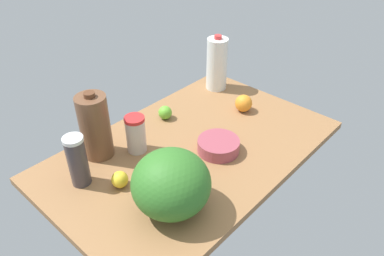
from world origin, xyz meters
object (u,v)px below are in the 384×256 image
(orange_far_back, at_px, (244,103))
(lemon_by_jug, at_px, (120,179))
(shaker_bottle, at_px, (77,161))
(chocolate_milk_jug, at_px, (95,126))
(milk_jug, at_px, (217,64))
(mixing_bowl, at_px, (218,146))
(watermelon, at_px, (171,184))
(lime_beside_bowl, at_px, (165,113))
(tumbler_cup, at_px, (136,134))

(orange_far_back, bearing_deg, lemon_by_jug, 178.01)
(shaker_bottle, bearing_deg, chocolate_milk_jug, 31.93)
(milk_jug, height_order, chocolate_milk_jug, milk_jug)
(lemon_by_jug, bearing_deg, mixing_bowl, -18.38)
(watermelon, height_order, lemon_by_jug, watermelon)
(lime_beside_bowl, bearing_deg, mixing_bowl, -93.87)
(milk_jug, relative_size, orange_far_back, 3.51)
(tumbler_cup, bearing_deg, milk_jug, 9.01)
(shaker_bottle, bearing_deg, milk_jug, 6.15)
(shaker_bottle, distance_m, chocolate_milk_jug, 0.17)
(watermelon, relative_size, lemon_by_jug, 4.27)
(shaker_bottle, distance_m, milk_jug, 0.90)
(tumbler_cup, bearing_deg, shaker_bottle, 179.24)
(milk_jug, xyz_separation_m, chocolate_milk_jug, (-0.75, -0.01, -0.00))
(shaker_bottle, relative_size, tumbler_cup, 1.28)
(shaker_bottle, bearing_deg, mixing_bowl, -27.64)
(shaker_bottle, bearing_deg, lemon_by_jug, -55.25)
(shaker_bottle, height_order, chocolate_milk_jug, chocolate_milk_jug)
(shaker_bottle, height_order, orange_far_back, shaker_bottle)
(orange_far_back, relative_size, lemon_by_jug, 1.32)
(watermelon, bearing_deg, milk_jug, 29.60)
(lemon_by_jug, bearing_deg, shaker_bottle, 124.75)
(milk_jug, relative_size, lemon_by_jug, 4.64)
(milk_jug, distance_m, lemon_by_jug, 0.85)
(shaker_bottle, distance_m, lime_beside_bowl, 0.52)
(mixing_bowl, relative_size, watermelon, 0.65)
(milk_jug, bearing_deg, tumbler_cup, -170.99)
(tumbler_cup, distance_m, chocolate_milk_jug, 0.16)
(orange_far_back, distance_m, lemon_by_jug, 0.72)
(tumbler_cup, height_order, lime_beside_bowl, tumbler_cup)
(milk_jug, bearing_deg, lemon_by_jug, -165.03)
(watermelon, xyz_separation_m, tumbler_cup, (0.13, 0.33, -0.03))
(mixing_bowl, distance_m, lemon_by_jug, 0.42)
(shaker_bottle, bearing_deg, watermelon, -68.15)
(chocolate_milk_jug, height_order, lemon_by_jug, chocolate_milk_jug)
(orange_far_back, bearing_deg, tumbler_cup, 165.26)
(tumbler_cup, bearing_deg, chocolate_milk_jug, 142.09)
(orange_far_back, bearing_deg, mixing_bowl, -161.35)
(mixing_bowl, distance_m, lime_beside_bowl, 0.34)
(lime_beside_bowl, bearing_deg, watermelon, -131.84)
(tumbler_cup, distance_m, orange_far_back, 0.56)
(tumbler_cup, bearing_deg, lime_beside_bowl, 19.12)
(watermelon, xyz_separation_m, milk_jug, (0.76, 0.43, 0.02))
(chocolate_milk_jug, height_order, orange_far_back, chocolate_milk_jug)
(mixing_bowl, bearing_deg, milk_jug, 40.45)
(tumbler_cup, bearing_deg, lemon_by_jug, -147.15)
(milk_jug, bearing_deg, chocolate_milk_jug, -179.52)
(chocolate_milk_jug, xyz_separation_m, lemon_by_jug, (-0.06, -0.21, -0.10))
(mixing_bowl, xyz_separation_m, shaker_bottle, (-0.48, 0.25, 0.08))
(mixing_bowl, distance_m, watermelon, 0.37)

